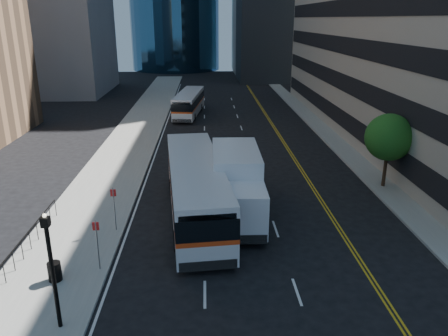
# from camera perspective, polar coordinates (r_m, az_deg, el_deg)

# --- Properties ---
(ground) EXTENTS (160.00, 160.00, 0.00)m
(ground) POSITION_cam_1_polar(r_m,az_deg,el_deg) (23.20, 6.28, -10.16)
(ground) COLOR black
(ground) RESTS_ON ground
(sidewalk_west) EXTENTS (5.00, 90.00, 0.15)m
(sidewalk_west) POSITION_cam_1_polar(r_m,az_deg,el_deg) (46.92, -11.18, 4.81)
(sidewalk_west) COLOR gray
(sidewalk_west) RESTS_ON ground
(sidewalk_east) EXTENTS (2.00, 90.00, 0.15)m
(sidewalk_east) POSITION_cam_1_polar(r_m,az_deg,el_deg) (48.00, 12.58, 5.03)
(sidewalk_east) COLOR gray
(sidewalk_east) RESTS_ON ground
(street_tree) EXTENTS (3.20, 3.20, 5.10)m
(street_tree) POSITION_cam_1_polar(r_m,az_deg,el_deg) (31.55, 20.74, 3.76)
(street_tree) COLOR #332114
(street_tree) RESTS_ON sidewalk_east
(lamp_post) EXTENTS (0.28, 0.28, 4.56)m
(lamp_post) POSITION_cam_1_polar(r_m,az_deg,el_deg) (17.34, -21.56, -11.94)
(lamp_post) COLOR black
(lamp_post) RESTS_ON sidewalk_west
(bus_front) EXTENTS (4.22, 13.50, 3.43)m
(bus_front) POSITION_cam_1_polar(r_m,az_deg,el_deg) (25.67, -3.72, -2.51)
(bus_front) COLOR silver
(bus_front) RESTS_ON ground
(bus_rear) EXTENTS (3.66, 11.03, 2.79)m
(bus_rear) POSITION_cam_1_polar(r_m,az_deg,el_deg) (53.86, -4.58, 8.49)
(bus_rear) COLOR white
(bus_rear) RESTS_ON ground
(box_truck) EXTENTS (2.91, 8.07, 3.85)m
(box_truck) POSITION_cam_1_polar(r_m,az_deg,el_deg) (25.60, 1.67, -2.17)
(box_truck) COLOR white
(box_truck) RESTS_ON ground
(trash_can) EXTENTS (0.70, 0.70, 0.88)m
(trash_can) POSITION_cam_1_polar(r_m,az_deg,el_deg) (21.31, -21.25, -12.48)
(trash_can) COLOR black
(trash_can) RESTS_ON sidewalk_west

